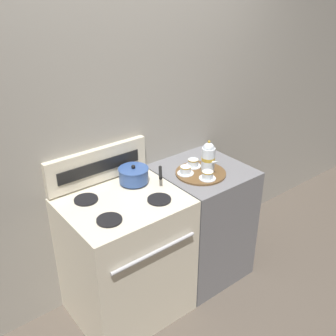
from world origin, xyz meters
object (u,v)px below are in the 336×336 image
at_px(teacup_front, 208,175).
at_px(creamer_jug, 207,160).
at_px(serving_tray, 201,173).
at_px(teacup_right, 193,163).
at_px(saucepan, 134,175).
at_px(teapot, 208,157).
at_px(stove, 126,257).
at_px(teacup_left, 186,170).

height_order(teacup_front, creamer_jug, creamer_jug).
height_order(serving_tray, creamer_jug, creamer_jug).
bearing_deg(creamer_jug, teacup_right, 158.48).
xyz_separation_m(saucepan, serving_tray, (0.44, -0.18, -0.06)).
bearing_deg(teacup_front, saucepan, 145.70).
xyz_separation_m(serving_tray, teacup_front, (-0.03, -0.10, 0.03)).
xyz_separation_m(teapot, teacup_right, (-0.03, 0.12, -0.08)).
bearing_deg(teacup_front, stove, 166.69).
distance_m(serving_tray, teacup_right, 0.11).
relative_size(stove, teacup_right, 7.93).
bearing_deg(serving_tray, teapot, -20.25).
bearing_deg(teacup_front, teacup_right, 76.60).
xyz_separation_m(saucepan, teacup_left, (0.34, -0.13, -0.02)).
height_order(stove, teacup_front, teacup_front).
xyz_separation_m(teacup_left, teacup_front, (0.07, -0.15, 0.00)).
height_order(saucepan, teacup_front, saucepan).
bearing_deg(creamer_jug, serving_tray, -151.90).
xyz_separation_m(teacup_left, teacup_right, (0.12, 0.05, 0.00)).
bearing_deg(creamer_jug, teacup_front, -132.19).
bearing_deg(serving_tray, teacup_right, 79.68).
relative_size(saucepan, teapot, 1.29).
relative_size(teacup_left, creamer_jug, 1.68).
xyz_separation_m(stove, teacup_left, (0.53, 0.01, 0.50)).
bearing_deg(teapot, teacup_left, 155.42).
xyz_separation_m(stove, teapot, (0.67, -0.06, 0.58)).
height_order(teacup_left, teacup_right, same).
relative_size(stove, teapot, 3.92).
relative_size(saucepan, teacup_front, 2.61).
bearing_deg(teacup_front, serving_tray, 73.52).
relative_size(teapot, teacup_front, 2.02).
bearing_deg(teapot, creamer_jug, 50.42).
height_order(stove, teacup_right, teacup_right).
relative_size(serving_tray, creamer_jug, 5.16).
relative_size(teacup_left, teacup_front, 1.00).
bearing_deg(serving_tray, creamer_jug, 28.10).
bearing_deg(saucepan, teacup_right, -9.70).
xyz_separation_m(teapot, creamer_jug, (0.07, 0.08, -0.07)).
bearing_deg(stove, saucepan, 37.38).
height_order(stove, saucepan, saucepan).
xyz_separation_m(saucepan, teapot, (0.49, -0.20, 0.06)).
bearing_deg(creamer_jug, teapot, -129.58).
bearing_deg(teapot, stove, 174.96).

